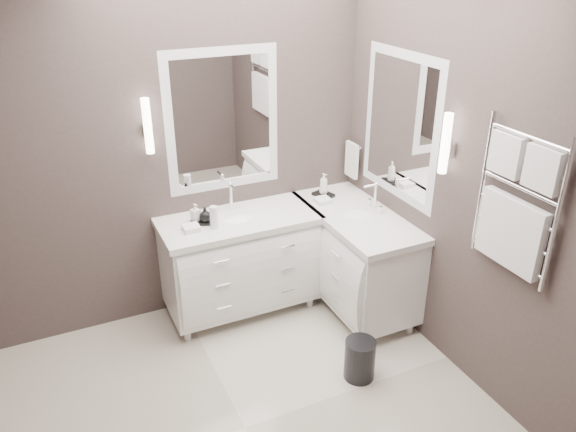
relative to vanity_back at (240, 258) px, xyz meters
name	(u,v)px	position (x,y,z in m)	size (l,w,h in m)	color
floor	(245,428)	(-0.45, -1.23, -0.49)	(3.20, 3.00, 0.01)	beige
wall_back	(166,154)	(-0.45, 0.28, 0.86)	(3.20, 0.01, 2.70)	#413634
wall_right	(473,189)	(1.15, -1.23, 0.86)	(0.01, 3.00, 2.70)	#413634
vanity_back	(240,258)	(0.00, 0.00, 0.00)	(1.24, 0.59, 0.97)	white
vanity_right	(355,253)	(0.88, -0.33, 0.00)	(0.59, 1.24, 0.97)	white
mirror_back	(223,121)	(0.00, 0.26, 1.06)	(0.90, 0.02, 1.10)	white
mirror_right	(400,126)	(1.14, -0.43, 1.06)	(0.02, 0.90, 1.10)	white
sconce_back	(148,127)	(-0.58, 0.20, 1.11)	(0.06, 0.06, 0.40)	white
sconce_right	(445,145)	(1.08, -1.01, 1.11)	(0.06, 0.06, 0.40)	white
towel_bar_corner	(352,159)	(1.09, 0.13, 0.63)	(0.03, 0.22, 0.30)	white
towel_ladder	(515,209)	(1.10, -1.63, 0.91)	(0.06, 0.58, 0.90)	white
waste_bin	(360,359)	(0.45, -1.12, -0.33)	(0.22, 0.22, 0.30)	black
amenity_tray_back	(201,222)	(-0.30, 0.03, 0.38)	(0.15, 0.11, 0.02)	black
amenity_tray_right	(323,195)	(0.79, 0.09, 0.38)	(0.12, 0.16, 0.02)	black
water_bottle	(214,217)	(-0.23, -0.09, 0.45)	(0.06, 0.06, 0.17)	silver
soap_bottle_a	(195,212)	(-0.33, 0.05, 0.45)	(0.06, 0.06, 0.13)	white
soap_bottle_b	(205,214)	(-0.27, 0.00, 0.45)	(0.09, 0.09, 0.12)	black
soap_bottle_c	(324,184)	(0.79, 0.09, 0.48)	(0.07, 0.07, 0.18)	white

